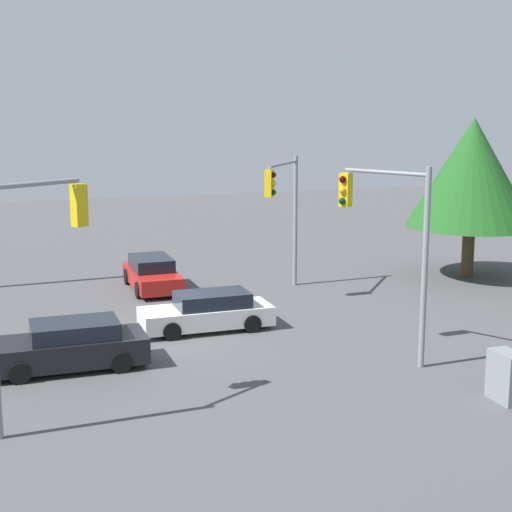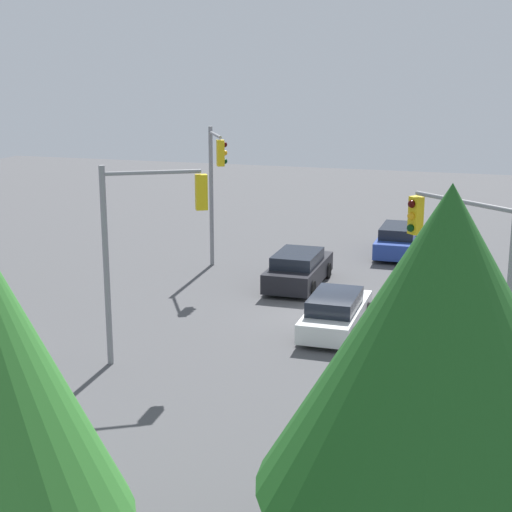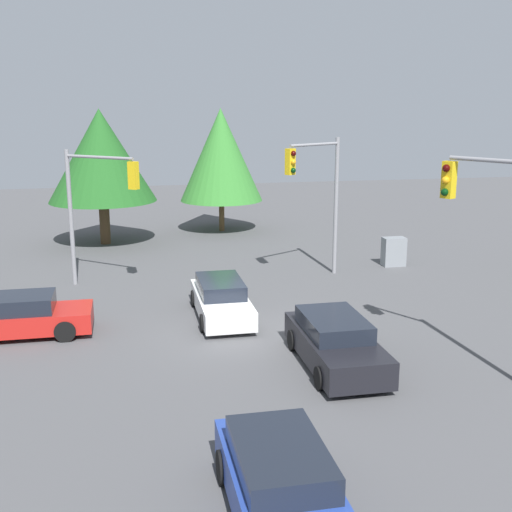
{
  "view_description": "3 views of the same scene",
  "coord_description": "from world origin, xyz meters",
  "px_view_note": "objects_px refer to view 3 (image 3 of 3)",
  "views": [
    {
      "loc": [
        25.18,
        -5.59,
        7.79
      ],
      "look_at": [
        2.05,
        2.39,
        3.0
      ],
      "focal_mm": 55.0,
      "sensor_mm": 36.0,
      "label": 1
    },
    {
      "loc": [
        -5.24,
        26.31,
        8.84
      ],
      "look_at": [
        2.33,
        2.05,
        2.56
      ],
      "focal_mm": 55.0,
      "sensor_mm": 36.0,
      "label": 2
    },
    {
      "loc": [
        -3.46,
        -20.14,
        7.39
      ],
      "look_at": [
        0.89,
        1.08,
        2.25
      ],
      "focal_mm": 45.0,
      "sensor_mm": 36.0,
      "label": 3
    }
  ],
  "objects_px": {
    "sedan_white": "(221,299)",
    "traffic_signal_cross": "(97,195)",
    "sedan_dark": "(335,343)",
    "traffic_signal_main": "(318,185)",
    "electrical_cabinet": "(394,252)",
    "traffic_signal_aux": "(495,227)",
    "sedan_red": "(22,316)",
    "sedan_blue": "(282,486)"
  },
  "relations": [
    {
      "from": "sedan_white",
      "to": "traffic_signal_cross",
      "type": "xyz_separation_m",
      "value": [
        -4.28,
        4.52,
        3.21
      ]
    },
    {
      "from": "sedan_dark",
      "to": "traffic_signal_main",
      "type": "distance_m",
      "value": 10.22
    },
    {
      "from": "sedan_white",
      "to": "electrical_cabinet",
      "type": "bearing_deg",
      "value": -147.66
    },
    {
      "from": "sedan_white",
      "to": "traffic_signal_aux",
      "type": "xyz_separation_m",
      "value": [
        6.57,
        -6.2,
        3.52
      ]
    },
    {
      "from": "sedan_red",
      "to": "traffic_signal_main",
      "type": "bearing_deg",
      "value": 113.4
    },
    {
      "from": "traffic_signal_main",
      "to": "traffic_signal_cross",
      "type": "xyz_separation_m",
      "value": [
        -9.13,
        0.13,
        -0.22
      ]
    },
    {
      "from": "sedan_red",
      "to": "traffic_signal_aux",
      "type": "relative_size",
      "value": 0.7
    },
    {
      "from": "sedan_white",
      "to": "traffic_signal_aux",
      "type": "bearing_deg",
      "value": 136.7
    },
    {
      "from": "traffic_signal_main",
      "to": "sedan_blue",
      "type": "bearing_deg",
      "value": 40.88
    },
    {
      "from": "sedan_dark",
      "to": "traffic_signal_main",
      "type": "height_order",
      "value": "traffic_signal_main"
    },
    {
      "from": "sedan_blue",
      "to": "electrical_cabinet",
      "type": "height_order",
      "value": "sedan_blue"
    },
    {
      "from": "traffic_signal_main",
      "to": "traffic_signal_cross",
      "type": "height_order",
      "value": "traffic_signal_main"
    },
    {
      "from": "sedan_red",
      "to": "traffic_signal_cross",
      "type": "distance_m",
      "value": 6.47
    },
    {
      "from": "sedan_white",
      "to": "traffic_signal_cross",
      "type": "bearing_deg",
      "value": -46.52
    },
    {
      "from": "sedan_white",
      "to": "traffic_signal_cross",
      "type": "relative_size",
      "value": 0.81
    },
    {
      "from": "sedan_dark",
      "to": "electrical_cabinet",
      "type": "distance_m",
      "value": 12.47
    },
    {
      "from": "sedan_white",
      "to": "sedan_blue",
      "type": "distance_m",
      "value": 11.64
    },
    {
      "from": "sedan_dark",
      "to": "sedan_white",
      "type": "bearing_deg",
      "value": -62.73
    },
    {
      "from": "sedan_red",
      "to": "traffic_signal_main",
      "type": "distance_m",
      "value": 12.99
    },
    {
      "from": "sedan_red",
      "to": "traffic_signal_main",
      "type": "height_order",
      "value": "traffic_signal_main"
    },
    {
      "from": "sedan_red",
      "to": "sedan_white",
      "type": "bearing_deg",
      "value": 95.06
    },
    {
      "from": "sedan_blue",
      "to": "sedan_dark",
      "type": "distance_m",
      "value": 7.37
    },
    {
      "from": "sedan_white",
      "to": "sedan_dark",
      "type": "xyz_separation_m",
      "value": [
        2.57,
        -4.99,
        0.05
      ]
    },
    {
      "from": "traffic_signal_cross",
      "to": "electrical_cabinet",
      "type": "relative_size",
      "value": 4.17
    },
    {
      "from": "traffic_signal_cross",
      "to": "electrical_cabinet",
      "type": "distance_m",
      "value": 13.71
    },
    {
      "from": "sedan_dark",
      "to": "sedan_blue",
      "type": "bearing_deg",
      "value": 64.14
    },
    {
      "from": "sedan_red",
      "to": "electrical_cabinet",
      "type": "height_order",
      "value": "sedan_red"
    },
    {
      "from": "traffic_signal_cross",
      "to": "electrical_cabinet",
      "type": "height_order",
      "value": "traffic_signal_cross"
    },
    {
      "from": "sedan_blue",
      "to": "traffic_signal_aux",
      "type": "xyz_separation_m",
      "value": [
        7.22,
        5.42,
        3.47
      ]
    },
    {
      "from": "traffic_signal_main",
      "to": "electrical_cabinet",
      "type": "relative_size",
      "value": 4.46
    },
    {
      "from": "sedan_blue",
      "to": "sedan_red",
      "type": "distance_m",
      "value": 12.56
    },
    {
      "from": "traffic_signal_main",
      "to": "traffic_signal_aux",
      "type": "distance_m",
      "value": 10.72
    },
    {
      "from": "sedan_red",
      "to": "sedan_blue",
      "type": "bearing_deg",
      "value": 28.56
    },
    {
      "from": "traffic_signal_cross",
      "to": "sedan_red",
      "type": "bearing_deg",
      "value": -75.17
    },
    {
      "from": "electrical_cabinet",
      "to": "sedan_dark",
      "type": "bearing_deg",
      "value": -121.04
    },
    {
      "from": "traffic_signal_main",
      "to": "electrical_cabinet",
      "type": "distance_m",
      "value": 5.53
    },
    {
      "from": "sedan_blue",
      "to": "traffic_signal_main",
      "type": "relative_size",
      "value": 0.78
    },
    {
      "from": "sedan_white",
      "to": "traffic_signal_main",
      "type": "relative_size",
      "value": 0.76
    },
    {
      "from": "traffic_signal_main",
      "to": "traffic_signal_aux",
      "type": "height_order",
      "value": "traffic_signal_aux"
    },
    {
      "from": "sedan_blue",
      "to": "sedan_dark",
      "type": "height_order",
      "value": "sedan_dark"
    },
    {
      "from": "sedan_white",
      "to": "traffic_signal_main",
      "type": "xyz_separation_m",
      "value": [
        4.85,
        4.39,
        3.43
      ]
    },
    {
      "from": "sedan_dark",
      "to": "traffic_signal_cross",
      "type": "xyz_separation_m",
      "value": [
        -6.85,
        9.5,
        3.16
      ]
    }
  ]
}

